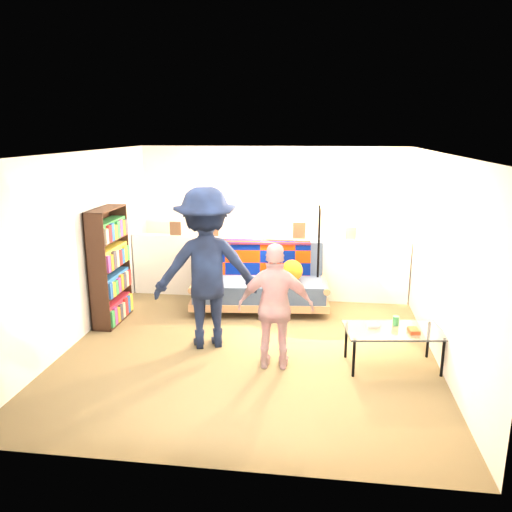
{
  "coord_description": "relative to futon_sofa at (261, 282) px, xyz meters",
  "views": [
    {
      "loc": [
        0.83,
        -5.92,
        2.68
      ],
      "look_at": [
        0.0,
        0.4,
        1.05
      ],
      "focal_mm": 35.0,
      "sensor_mm": 36.0,
      "label": 1
    }
  ],
  "objects": [
    {
      "name": "ground",
      "position": [
        0.04,
        -1.29,
        -0.41
      ],
      "size": [
        5.0,
        5.0,
        0.0
      ],
      "primitive_type": "plane",
      "color": "brown",
      "rests_on": "ground"
    },
    {
      "name": "room_shell",
      "position": [
        0.04,
        -0.82,
        1.26
      ],
      "size": [
        4.6,
        5.05,
        2.45
      ],
      "color": "silver",
      "rests_on": "ground"
    },
    {
      "name": "half_wall_ledge",
      "position": [
        0.04,
        0.51,
        0.09
      ],
      "size": [
        4.45,
        0.15,
        1.0
      ],
      "primitive_type": "cube",
      "color": "silver",
      "rests_on": "ground"
    },
    {
      "name": "ledge_decor",
      "position": [
        -0.18,
        0.49,
        0.77
      ],
      "size": [
        2.97,
        0.02,
        0.45
      ],
      "color": "brown",
      "rests_on": "half_wall_ledge"
    },
    {
      "name": "futon_sofa",
      "position": [
        0.0,
        0.0,
        0.0
      ],
      "size": [
        2.12,
        1.17,
        0.88
      ],
      "color": "#AA7B52",
      "rests_on": "ground"
    },
    {
      "name": "bookshelf",
      "position": [
        -2.04,
        -0.81,
        0.35
      ],
      "size": [
        0.27,
        0.82,
        1.63
      ],
      "color": "black",
      "rests_on": "ground"
    },
    {
      "name": "coffee_table",
      "position": [
        1.75,
        -1.75,
        0.02
      ],
      "size": [
        1.16,
        0.74,
        0.57
      ],
      "color": "black",
      "rests_on": "ground"
    },
    {
      "name": "floor_lamp",
      "position": [
        0.87,
        0.2,
        0.77
      ],
      "size": [
        0.37,
        0.3,
        1.66
      ],
      "color": "black",
      "rests_on": "ground"
    },
    {
      "name": "person_left",
      "position": [
        -0.51,
        -1.41,
        0.59
      ],
      "size": [
        1.47,
        1.12,
        2.01
      ],
      "primitive_type": "imported",
      "rotation": [
        0.0,
        0.0,
        3.47
      ],
      "color": "black",
      "rests_on": "ground"
    },
    {
      "name": "person_right",
      "position": [
        0.4,
        -1.93,
        0.32
      ],
      "size": [
        0.87,
        0.38,
        1.46
      ],
      "primitive_type": "imported",
      "rotation": [
        0.0,
        0.0,
        3.17
      ],
      "color": "pink",
      "rests_on": "ground"
    }
  ]
}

